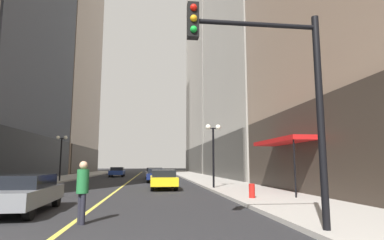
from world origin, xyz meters
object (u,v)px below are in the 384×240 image
at_px(car_white, 154,173).
at_px(fire_hydrant_right, 252,192).
at_px(car_grey, 21,192).
at_px(street_lamp_left_far, 61,148).
at_px(pedestrian_in_green_parka, 83,187).
at_px(car_blue, 117,171).
at_px(traffic_light_near_right, 279,81).
at_px(car_navy, 156,175).
at_px(car_yellow, 163,179).
at_px(street_lamp_right_mid, 213,141).

xyz_separation_m(car_white, fire_hydrant_right, (4.39, -23.13, -0.32)).
bearing_deg(car_grey, fire_hydrant_right, 15.08).
xyz_separation_m(car_grey, car_white, (4.85, 25.62, -0.00)).
bearing_deg(street_lamp_left_far, pedestrian_in_green_parka, -73.12).
distance_m(pedestrian_in_green_parka, street_lamp_left_far, 23.12).
height_order(car_blue, traffic_light_near_right, traffic_light_near_right).
distance_m(street_lamp_left_far, fire_hydrant_right, 21.82).
relative_size(car_navy, car_white, 0.97).
distance_m(car_blue, fire_hydrant_right, 32.15).
bearing_deg(car_yellow, traffic_light_near_right, -81.15).
relative_size(street_lamp_left_far, street_lamp_right_mid, 1.00).
distance_m(car_navy, pedestrian_in_green_parka, 21.41).
distance_m(traffic_light_near_right, street_lamp_right_mid, 14.07).
bearing_deg(fire_hydrant_right, car_yellow, 116.99).
xyz_separation_m(car_blue, pedestrian_in_green_parka, (2.80, -35.70, 0.33)).
bearing_deg(car_blue, car_white, -56.48).
bearing_deg(car_yellow, car_blue, 103.50).
bearing_deg(car_white, fire_hydrant_right, -79.27).
bearing_deg(car_grey, car_blue, 90.33).
height_order(car_white, street_lamp_right_mid, street_lamp_right_mid).
bearing_deg(fire_hydrant_right, car_grey, -164.92).
bearing_deg(car_navy, traffic_light_near_right, -83.50).
xyz_separation_m(pedestrian_in_green_parka, fire_hydrant_right, (6.62, 4.96, -0.65)).
xyz_separation_m(traffic_light_near_right, street_lamp_left_far, (-11.75, 24.33, -0.49)).
height_order(car_navy, car_white, same).
bearing_deg(pedestrian_in_green_parka, street_lamp_right_mid, 62.43).
relative_size(car_grey, car_navy, 1.05).
bearing_deg(pedestrian_in_green_parka, fire_hydrant_right, 36.86).
distance_m(car_navy, fire_hydrant_right, 16.86).
xyz_separation_m(car_blue, street_lamp_left_far, (-3.88, -13.68, 2.54)).
bearing_deg(street_lamp_right_mid, car_navy, 111.37).
bearing_deg(car_blue, car_navy, -70.23).
bearing_deg(car_white, car_grey, -100.71).
distance_m(car_navy, street_lamp_right_mid, 10.57).
bearing_deg(fire_hydrant_right, car_blue, 107.04).
bearing_deg(pedestrian_in_green_parka, car_navy, 83.62).
xyz_separation_m(car_blue, street_lamp_right_mid, (8.92, -23.98, 2.54)).
distance_m(car_yellow, street_lamp_right_mid, 4.29).
height_order(car_blue, street_lamp_right_mid, street_lamp_right_mid).
height_order(car_white, car_blue, same).
bearing_deg(car_grey, traffic_light_near_right, -31.89).
relative_size(car_yellow, pedestrian_in_green_parka, 2.58).
height_order(car_grey, traffic_light_near_right, traffic_light_near_right).
relative_size(car_grey, street_lamp_right_mid, 1.05).
height_order(car_navy, fire_hydrant_right, car_navy).
bearing_deg(car_grey, car_yellow, 61.94).
bearing_deg(street_lamp_right_mid, fire_hydrant_right, -85.77).
relative_size(pedestrian_in_green_parka, traffic_light_near_right, 0.32).
bearing_deg(car_white, street_lamp_right_mid, -76.65).
distance_m(car_navy, street_lamp_left_far, 9.44).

